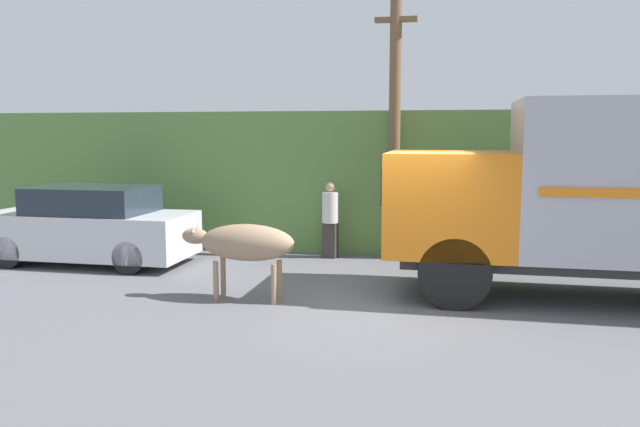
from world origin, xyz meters
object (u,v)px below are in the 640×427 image
object	(u,v)px
cargo_truck	(620,192)
utility_pole	(395,121)
parked_suv	(89,226)
pedestrian_on_hill	(330,217)
brown_cow	(245,243)

from	to	relation	value
cargo_truck	utility_pole	world-z (taller)	utility_pole
parked_suv	pedestrian_on_hill	size ratio (longest dim) A/B	2.59
brown_cow	utility_pole	bearing A→B (deg)	58.56
utility_pole	cargo_truck	bearing A→B (deg)	-36.05
cargo_truck	pedestrian_on_hill	size ratio (longest dim) A/B	4.14
cargo_truck	brown_cow	world-z (taller)	cargo_truck
pedestrian_on_hill	parked_suv	bearing A→B (deg)	32.45
cargo_truck	pedestrian_on_hill	world-z (taller)	cargo_truck
parked_suv	utility_pole	world-z (taller)	utility_pole
cargo_truck	utility_pole	xyz separation A→B (m)	(-3.90, 2.84, 1.20)
brown_cow	pedestrian_on_hill	xyz separation A→B (m)	(0.71, 3.78, -0.03)
parked_suv	utility_pole	bearing A→B (deg)	12.79
cargo_truck	utility_pole	bearing A→B (deg)	145.59
brown_cow	utility_pole	distance (m)	4.94
utility_pole	parked_suv	bearing A→B (deg)	-163.59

